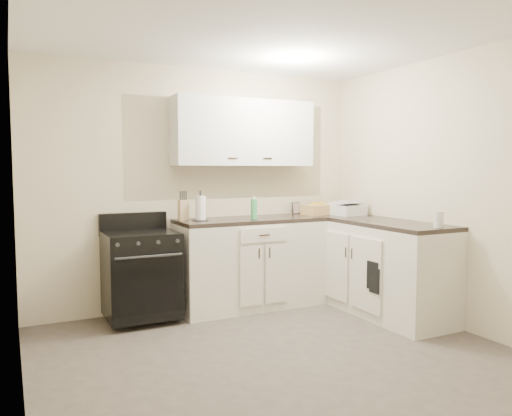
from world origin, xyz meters
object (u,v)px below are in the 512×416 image
knife_block (183,210)px  countertop_grill (348,210)px  stove (141,274)px  paper_towel (200,208)px  wicker_basket (318,210)px

knife_block → countertop_grill: size_ratio=0.65×
stove → paper_towel: size_ratio=3.23×
paper_towel → knife_block: bearing=142.7°
paper_towel → countertop_grill: paper_towel is taller
stove → wicker_basket: (2.03, 0.05, 0.54)m
stove → countertop_grill: size_ratio=2.56×
knife_block → paper_towel: size_ratio=0.82×
paper_towel → stove: bearing=-177.2°
knife_block → countertop_grill: (1.82, -0.30, -0.04)m
stove → knife_block: (0.47, 0.14, 0.58)m
knife_block → countertop_grill: knife_block is taller
stove → knife_block: size_ratio=3.93×
paper_towel → wicker_basket: bearing=0.8°
stove → knife_block: 0.76m
paper_towel → wicker_basket: paper_towel is taller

